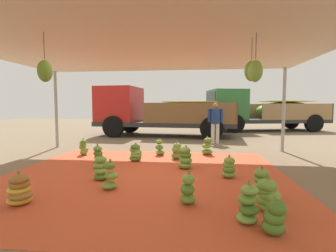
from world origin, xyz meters
The scene contains 22 objects.
ground_plane centered at (0.00, 3.00, 0.00)m, with size 40.00×40.00×0.00m, color #7F6B51.
tarp_orange centered at (0.00, 0.00, 0.01)m, with size 5.81×5.53×0.01m, color #D1512D.
tent_canopy centered at (0.01, -0.10, 2.62)m, with size 8.00×7.00×2.70m.
banana_bunch_0 centered at (-1.15, 0.43, 0.26)m, with size 0.32×0.33×0.58m.
banana_bunch_1 centered at (0.94, -1.41, 0.22)m, with size 0.32×0.32×0.49m.
banana_bunch_2 centered at (-2.23, 2.01, 0.22)m, with size 0.33×0.32×0.49m.
banana_bunch_3 centered at (-0.51, 1.36, 0.22)m, with size 0.43×0.43×0.48m.
banana_bunch_4 centered at (1.39, 2.51, 0.24)m, with size 0.38×0.36×0.54m.
banana_bunch_5 centered at (2.07, -0.99, 0.22)m, with size 0.39×0.38×0.50m.
banana_bunch_6 centered at (1.68, -1.92, 0.23)m, with size 0.36×0.36×0.53m.
banana_bunch_7 centered at (2.02, -1.55, 0.22)m, with size 0.44×0.40×0.48m.
banana_bunch_8 centered at (0.81, 0.72, 0.24)m, with size 0.44×0.44×0.53m.
banana_bunch_9 centered at (1.71, 0.06, 0.20)m, with size 0.36×0.38×0.46m.
banana_bunch_10 centered at (-1.48, -1.69, 0.22)m, with size 0.48×0.47×0.50m.
banana_bunch_11 centered at (-0.41, -0.88, 0.22)m, with size 0.35×0.32×0.52m.
banana_bunch_12 centered at (0.54, 1.75, 0.22)m, with size 0.36×0.37×0.48m.
banana_bunch_13 centered at (1.92, -2.18, 0.20)m, with size 0.35×0.35×0.44m.
banana_bunch_14 centered at (0.00, 2.26, 0.21)m, with size 0.35×0.35×0.50m.
banana_bunch_15 centered at (-0.78, -0.36, 0.22)m, with size 0.37×0.38×0.51m.
cargo_truck_main centered at (-0.76, 7.22, 1.18)m, with size 6.81×3.03×2.40m.
cargo_truck_far centered at (4.90, 10.47, 1.20)m, with size 7.07×3.72×2.40m.
worker_0 centered at (1.80, 4.86, 0.92)m, with size 0.58×0.35×1.57m.
Camera 1 is at (1.05, -4.97, 1.42)m, focal length 26.82 mm.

